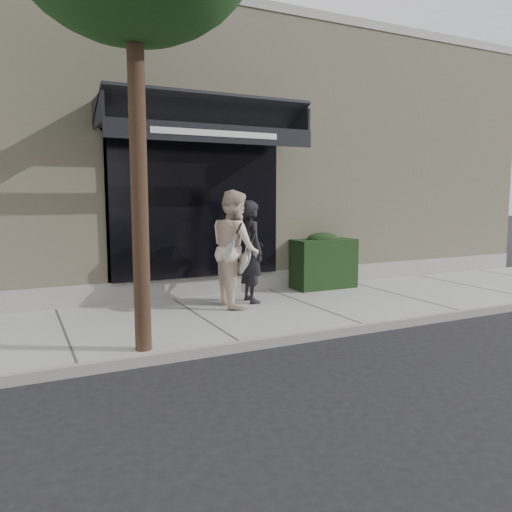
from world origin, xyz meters
TOP-DOWN VIEW (x-y plane):
  - ground at (0.00, 0.00)m, footprint 80.00×80.00m
  - sidewalk at (0.00, 0.00)m, footprint 20.00×3.00m
  - curb at (0.00, -1.55)m, footprint 20.00×0.10m
  - building_facade at (-0.01, 4.96)m, footprint 14.30×8.04m
  - hedge at (1.10, 1.25)m, footprint 1.30×0.70m
  - pedestrian_front at (-0.82, 0.62)m, footprint 0.70×0.92m
  - pedestrian_back at (-1.19, 0.49)m, footprint 0.83×1.02m

SIDE VIEW (x-z plane):
  - ground at x=0.00m, z-range 0.00..0.00m
  - sidewalk at x=0.00m, z-range 0.00..0.12m
  - curb at x=0.00m, z-range 0.00..0.14m
  - hedge at x=1.10m, z-range 0.09..1.23m
  - pedestrian_front at x=-0.82m, z-range 0.12..1.92m
  - pedestrian_back at x=-1.19m, z-range 0.12..2.10m
  - building_facade at x=-0.01m, z-range -0.08..5.56m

